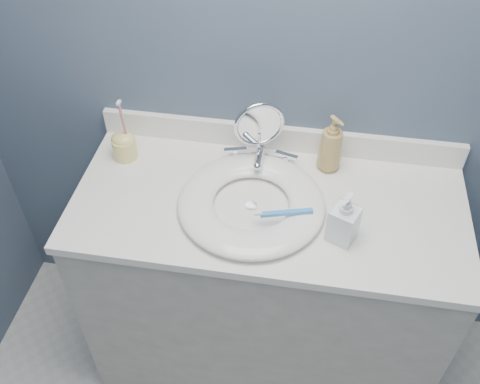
% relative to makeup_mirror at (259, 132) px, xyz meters
% --- Properties ---
extents(back_wall, '(2.20, 0.02, 2.40)m').
position_rel_makeup_mirror_xyz_m(back_wall, '(0.06, 0.10, 0.19)').
color(back_wall, '#445266').
rests_on(back_wall, ground).
extents(vanity_cabinet, '(1.20, 0.55, 0.85)m').
position_rel_makeup_mirror_xyz_m(vanity_cabinet, '(0.06, -0.17, -0.59)').
color(vanity_cabinet, '#BCB7AC').
rests_on(vanity_cabinet, ground).
extents(countertop, '(1.22, 0.57, 0.03)m').
position_rel_makeup_mirror_xyz_m(countertop, '(0.06, -0.17, -0.15)').
color(countertop, white).
rests_on(countertop, vanity_cabinet).
extents(backsplash, '(1.22, 0.02, 0.09)m').
position_rel_makeup_mirror_xyz_m(backsplash, '(0.06, 0.09, -0.09)').
color(backsplash, white).
rests_on(backsplash, countertop).
extents(basin, '(0.45, 0.45, 0.04)m').
position_rel_makeup_mirror_xyz_m(basin, '(0.01, -0.20, -0.11)').
color(basin, white).
rests_on(basin, countertop).
extents(drain, '(0.04, 0.04, 0.01)m').
position_rel_makeup_mirror_xyz_m(drain, '(0.01, -0.20, -0.13)').
color(drain, silver).
rests_on(drain, countertop).
extents(faucet, '(0.25, 0.13, 0.07)m').
position_rel_makeup_mirror_xyz_m(faucet, '(0.01, -0.01, -0.11)').
color(faucet, silver).
rests_on(faucet, countertop).
extents(makeup_mirror, '(0.16, 0.09, 0.24)m').
position_rel_makeup_mirror_xyz_m(makeup_mirror, '(0.00, 0.00, 0.00)').
color(makeup_mirror, silver).
rests_on(makeup_mirror, countertop).
extents(soap_bottle_amber, '(0.11, 0.11, 0.20)m').
position_rel_makeup_mirror_xyz_m(soap_bottle_amber, '(0.23, 0.02, -0.03)').
color(soap_bottle_amber, tan).
rests_on(soap_bottle_amber, countertop).
extents(soap_bottle_clear, '(0.10, 0.10, 0.17)m').
position_rel_makeup_mirror_xyz_m(soap_bottle_clear, '(0.28, -0.28, -0.05)').
color(soap_bottle_clear, white).
rests_on(soap_bottle_clear, countertop).
extents(toothbrush_holder, '(0.08, 0.08, 0.23)m').
position_rel_makeup_mirror_xyz_m(toothbrush_holder, '(-0.44, -0.04, -0.08)').
color(toothbrush_holder, '#EDD976').
rests_on(toothbrush_holder, countertop).
extents(toothbrush_lying, '(0.17, 0.06, 0.02)m').
position_rel_makeup_mirror_xyz_m(toothbrush_lying, '(0.11, -0.25, -0.09)').
color(toothbrush_lying, '#3C8BD7').
rests_on(toothbrush_lying, basin).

